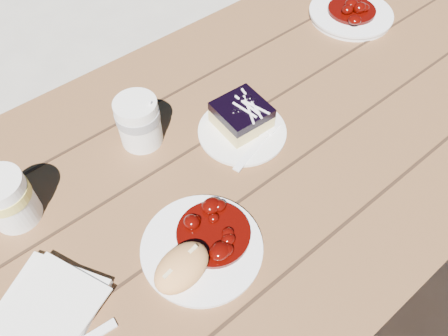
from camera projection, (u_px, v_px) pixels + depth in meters
ground at (229, 297)px, 1.48m from camera, size 60.00×60.00×0.00m
picnic_table at (232, 204)px, 1.01m from camera, size 2.00×1.55×0.75m
main_plate at (202, 249)px, 0.76m from camera, size 0.21×0.21×0.02m
goulash_stew at (213, 229)px, 0.75m from camera, size 0.13×0.13×0.04m
bread_roll at (182, 268)px, 0.70m from camera, size 0.11×0.08×0.05m
dessert_plate at (242, 132)px, 0.93m from camera, size 0.18×0.18×0.01m
blueberry_cake at (242, 115)px, 0.91m from camera, size 0.11×0.11×0.06m
fork_dessert at (252, 150)px, 0.89m from camera, size 0.16×0.07×0.00m
coffee_cup at (139, 122)px, 0.88m from camera, size 0.09×0.09×0.11m
napkin_stack at (48, 308)px, 0.70m from camera, size 0.21×0.21×0.01m
second_plate at (350, 15)px, 1.18m from camera, size 0.22×0.22×0.02m
second_stew at (353, 5)px, 1.15m from camera, size 0.13×0.13×0.04m
second_cup at (8, 199)px, 0.77m from camera, size 0.09×0.09×0.11m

